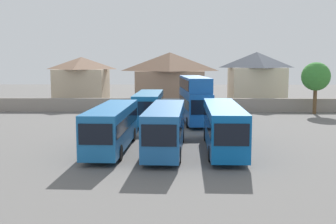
% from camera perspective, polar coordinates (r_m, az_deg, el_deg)
% --- Properties ---
extents(ground, '(140.00, 140.00, 0.00)m').
position_cam_1_polar(ground, '(49.25, 0.30, -0.82)').
color(ground, '#605E5B').
extents(depot_boundary_wall, '(56.00, 0.50, 1.80)m').
position_cam_1_polar(depot_boundary_wall, '(55.12, 0.37, 0.97)').
color(depot_boundary_wall, gray).
rests_on(depot_boundary_wall, ground).
extents(bus_1, '(2.84, 11.46, 3.32)m').
position_cam_1_polar(bus_1, '(31.74, -7.67, -1.78)').
color(bus_1, '#1B63A5').
rests_on(bus_1, ground).
extents(bus_2, '(3.01, 11.40, 3.37)m').
position_cam_1_polar(bus_2, '(30.80, -0.34, -1.93)').
color(bus_2, '#1C599A').
rests_on(bus_2, ground).
extents(bus_3, '(2.80, 12.08, 3.43)m').
position_cam_1_polar(bus_3, '(31.48, 7.60, -1.75)').
color(bus_3, '#0B58A7').
rests_on(bus_3, ground).
extents(bus_4, '(2.86, 10.44, 3.34)m').
position_cam_1_polar(bus_4, '(44.87, -2.65, 0.86)').
color(bus_4, '#176094').
rests_on(bus_4, ground).
extents(bus_5, '(3.25, 10.71, 5.03)m').
position_cam_1_polar(bus_5, '(45.01, 3.71, 2.05)').
color(bus_5, '#1C57A1').
rests_on(bus_5, ground).
extents(house_terrace_left, '(7.77, 7.93, 7.34)m').
position_cam_1_polar(house_terrace_left, '(65.14, -11.77, 4.26)').
color(house_terrace_left, '#C6B293').
rests_on(house_terrace_left, ground).
extents(house_terrace_centre, '(10.53, 7.41, 8.02)m').
position_cam_1_polar(house_terrace_centre, '(62.93, 0.25, 4.65)').
color(house_terrace_centre, '#9E7A60').
rests_on(house_terrace_centre, ground).
extents(house_terrace_right, '(8.25, 8.10, 8.10)m').
position_cam_1_polar(house_terrace_right, '(65.36, 12.05, 4.61)').
color(house_terrace_right, beige).
rests_on(house_terrace_right, ground).
extents(tree_left_of_lot, '(3.61, 3.61, 6.59)m').
position_cam_1_polar(tree_left_of_lot, '(55.77, 19.69, 4.58)').
color(tree_left_of_lot, brown).
rests_on(tree_left_of_lot, ground).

